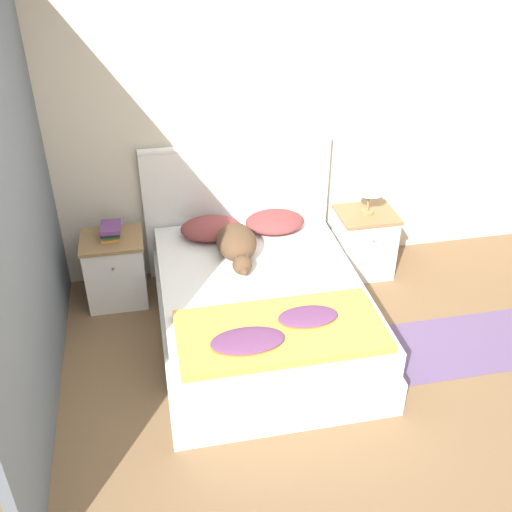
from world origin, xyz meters
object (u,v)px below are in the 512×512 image
Objects in this scene: book_stack at (110,231)px; bed at (261,310)px; nightstand_left at (116,269)px; table_lamp at (370,186)px; dog at (237,244)px; pillow_left at (211,228)px; pillow_right at (275,222)px; nightstand_right at (364,243)px.

bed is at bearing -34.86° from book_stack.
nightstand_left is 2.15m from table_lamp.
dog is (0.93, -0.33, 0.32)m from nightstand_left.
pillow_right is (0.52, 0.00, 0.00)m from pillow_left.
book_stack is (0.00, 0.03, 0.34)m from nightstand_left.
book_stack is at bearing 179.70° from pillow_right.
table_lamp is at bearing 33.78° from bed.
pillow_left reaches higher than nightstand_left.
bed is at bearing -69.94° from pillow_left.
nightstand_left is 0.83m from pillow_left.
pillow_right is at bearing 178.49° from table_lamp.
pillow_right is (1.30, 0.02, 0.28)m from nightstand_left.
table_lamp reaches higher than book_stack.
nightstand_right is 0.83m from pillow_right.
pillow_left is (0.78, 0.02, 0.28)m from nightstand_left.
bed is at bearing -73.46° from dog.
pillow_right is 1.30m from book_stack.
book_stack is at bearing 159.02° from dog.
book_stack reaches higher than nightstand_left.
pillow_right reaches higher than nightstand_left.
book_stack is (-1.04, 0.72, 0.38)m from bed.
dog is at bearing 106.54° from bed.
dog is (-1.15, -0.33, 0.32)m from nightstand_right.
nightstand_left is 1.33m from pillow_right.
pillow_left is at bearing 180.00° from pillow_right.
dog reaches higher than bed.
table_lamp is (2.08, 0.00, 0.53)m from nightstand_left.
bed is 8.42× the size of book_stack.
nightstand_right is 1.24m from dog.
nightstand_left is at bearing -94.01° from book_stack.
book_stack is at bearing 179.15° from nightstand_right.
table_lamp reaches higher than dog.
nightstand_right is 1.20× the size of pillow_right.
pillow_right is at bearing 1.05° from nightstand_left.
pillow_right reaches higher than bed.
nightstand_left is at bearing 146.35° from bed.
dog reaches higher than pillow_left.
nightstand_left is 1.20× the size of pillow_left.
dog reaches higher than nightstand_left.
nightstand_right is at bearing -90.00° from table_lamp.
table_lamp reaches higher than nightstand_left.
table_lamp is at bearing 15.97° from dog.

